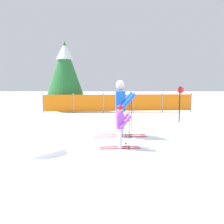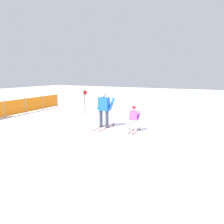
{
  "view_description": "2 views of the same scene",
  "coord_description": "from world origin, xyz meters",
  "px_view_note": "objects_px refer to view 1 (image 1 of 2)",
  "views": [
    {
      "loc": [
        -0.2,
        -8.82,
        1.88
      ],
      "look_at": [
        -0.22,
        -0.75,
        0.9
      ],
      "focal_mm": 45.0,
      "sensor_mm": 36.0,
      "label": 1
    },
    {
      "loc": [
        -8.74,
        -4.99,
        2.53
      ],
      "look_at": [
        -0.16,
        -0.42,
        0.84
      ],
      "focal_mm": 35.0,
      "sensor_mm": 36.0,
      "label": 2
    }
  ],
  "objects_px": {
    "skier_adult": "(122,103)",
    "safety_fence": "(119,103)",
    "trail_marker": "(181,100)",
    "conifer_far": "(66,68)",
    "skier_child": "(121,123)"
  },
  "relations": [
    {
      "from": "skier_adult",
      "to": "safety_fence",
      "type": "relative_size",
      "value": 0.22
    },
    {
      "from": "trail_marker",
      "to": "safety_fence",
      "type": "bearing_deg",
      "value": 126.63
    },
    {
      "from": "skier_adult",
      "to": "conifer_far",
      "type": "xyz_separation_m",
      "value": [
        -2.99,
        7.31,
        1.38
      ]
    },
    {
      "from": "safety_fence",
      "to": "conifer_far",
      "type": "distance_m",
      "value": 3.73
    },
    {
      "from": "skier_child",
      "to": "safety_fence",
      "type": "bearing_deg",
      "value": 82.35
    },
    {
      "from": "safety_fence",
      "to": "trail_marker",
      "type": "bearing_deg",
      "value": -53.37
    },
    {
      "from": "skier_child",
      "to": "conifer_far",
      "type": "height_order",
      "value": "conifer_far"
    },
    {
      "from": "skier_adult",
      "to": "safety_fence",
      "type": "height_order",
      "value": "skier_adult"
    },
    {
      "from": "skier_child",
      "to": "trail_marker",
      "type": "distance_m",
      "value": 5.2
    },
    {
      "from": "skier_child",
      "to": "conifer_far",
      "type": "xyz_separation_m",
      "value": [
        -2.93,
        8.85,
        1.77
      ]
    },
    {
      "from": "skier_adult",
      "to": "trail_marker",
      "type": "bearing_deg",
      "value": 45.98
    },
    {
      "from": "skier_child",
      "to": "conifer_far",
      "type": "relative_size",
      "value": 0.29
    },
    {
      "from": "skier_child",
      "to": "conifer_far",
      "type": "distance_m",
      "value": 9.49
    },
    {
      "from": "safety_fence",
      "to": "trail_marker",
      "type": "distance_m",
      "value": 4.27
    },
    {
      "from": "skier_adult",
      "to": "skier_child",
      "type": "height_order",
      "value": "skier_adult"
    }
  ]
}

